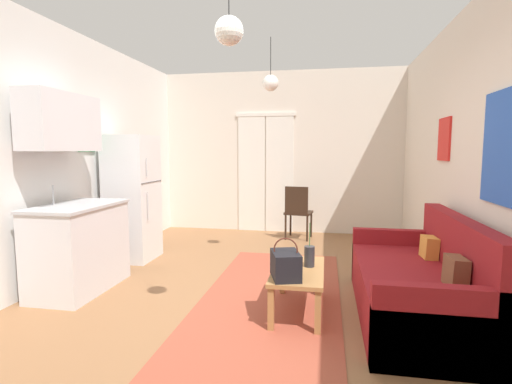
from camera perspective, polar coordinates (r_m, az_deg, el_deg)
ground_plane at (r=3.71m, az=-3.50°, el=-18.02°), size 4.84×7.87×0.10m
wall_back at (r=7.02m, az=3.57°, el=5.73°), size 4.44×0.13×2.86m
wall_right at (r=3.56m, az=32.78°, el=4.57°), size 0.12×7.47×2.86m
wall_left at (r=4.45m, az=-32.05°, el=4.73°), size 0.12×7.47×2.86m
area_rug at (r=3.82m, az=1.77°, el=-16.38°), size 1.36×3.66×0.01m
couch at (r=3.77m, az=23.32°, el=-12.73°), size 0.90×1.92×0.90m
coffee_table at (r=3.61m, az=6.23°, el=-12.10°), size 0.46×0.91×0.40m
bamboo_vase at (r=3.65m, az=7.87°, el=-9.36°), size 0.10×0.10×0.41m
handbag at (r=3.31m, az=4.38°, el=-10.61°), size 0.30×0.37×0.35m
refrigerator at (r=5.45m, az=-17.73°, el=-0.84°), size 0.59×0.62×1.67m
kitchen_counter at (r=4.46m, az=-25.15°, el=-3.47°), size 0.61×1.06×2.05m
accent_chair at (r=6.42m, az=6.18°, el=-2.62°), size 0.48×0.46×0.89m
pendant_lamp_near at (r=2.90m, az=-3.99°, el=22.63°), size 0.20×0.20×0.67m
pendant_lamp_far at (r=5.02m, az=2.16°, el=15.76°), size 0.20×0.20×0.66m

